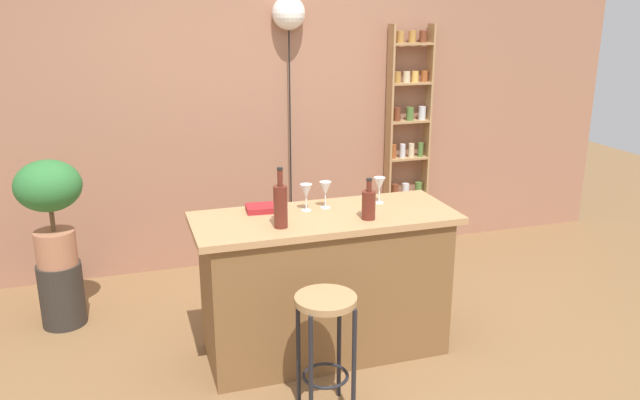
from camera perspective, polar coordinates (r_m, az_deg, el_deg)
name	(u,v)px	position (r m, az deg, el deg)	size (l,w,h in m)	color
ground	(340,375)	(3.88, 1.84, -15.29)	(12.00, 12.00, 0.00)	brown
back_wall	(261,92)	(5.20, -5.30, 9.52)	(6.40, 0.10, 2.80)	#9E6B51
kitchen_counter	(325,284)	(3.91, 0.42, -7.48)	(1.55, 0.62, 0.89)	brown
bar_stool	(326,328)	(3.33, 0.51, -11.34)	(0.32, 0.32, 0.67)	black
spice_shelf	(408,140)	(5.55, 7.84, 5.33)	(0.38, 0.12, 1.92)	#A87F51
plant_stool	(62,294)	(4.66, -22.00, -7.78)	(0.29, 0.29, 0.43)	#2D2823
potted_plant	(50,200)	(4.44, -22.93, -0.03)	(0.42, 0.37, 0.70)	#A86B4C
bottle_spirits_clear	(281,205)	(3.51, -3.54, -0.45)	(0.08, 0.08, 0.34)	#5B2319
bottle_olive_oil	(369,204)	(3.66, 4.36, -0.35)	(0.08, 0.08, 0.24)	#5B2319
wine_glass_left	(306,192)	(3.80, -1.24, 0.73)	(0.07, 0.07, 0.16)	silver
wine_glass_center	(325,189)	(3.85, 0.48, 0.96)	(0.07, 0.07, 0.16)	silver
wine_glass_right	(379,185)	(3.96, 5.31, 1.36)	(0.07, 0.07, 0.16)	silver
cookbook	(264,208)	(3.83, -5.01, -0.73)	(0.21, 0.15, 0.04)	maroon
pendant_globe_light	(289,15)	(5.10, -2.81, 16.12)	(0.26, 0.26, 2.14)	black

